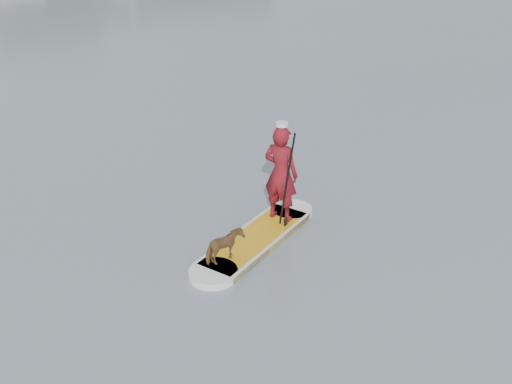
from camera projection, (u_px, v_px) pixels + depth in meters
ground at (139, 289)px, 8.88m from camera, size 140.00×140.00×0.00m
paddleboard at (256, 239)px, 10.08m from camera, size 3.18×1.57×0.12m
paddler at (281, 174)px, 10.26m from camera, size 0.64×0.77×1.82m
white_cap at (282, 124)px, 9.83m from camera, size 0.22×0.22×0.07m
dog at (224, 247)px, 9.24m from camera, size 0.67×0.33×0.56m
paddle at (287, 192)px, 10.11m from camera, size 0.12×0.29×2.00m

